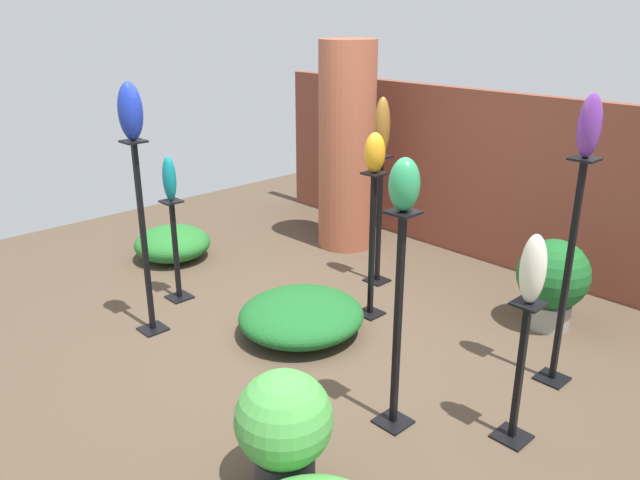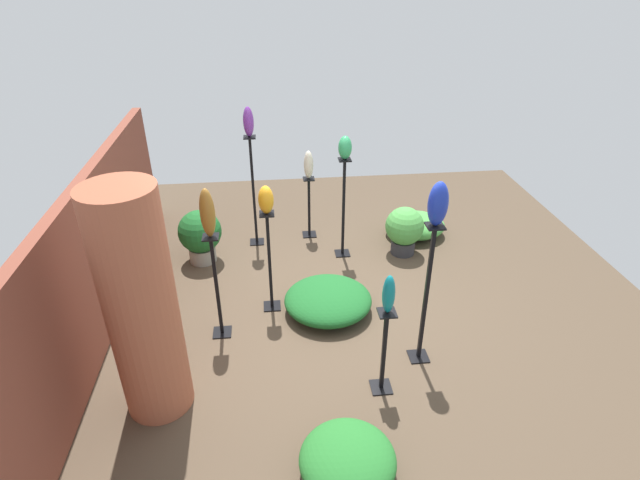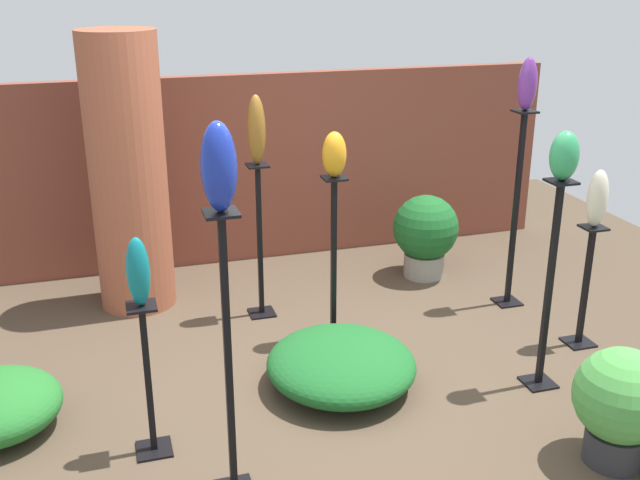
{
  "view_description": "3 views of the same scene",
  "coord_description": "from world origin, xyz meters",
  "px_view_note": "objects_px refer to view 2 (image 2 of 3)",
  "views": [
    {
      "loc": [
        3.29,
        -3.03,
        2.44
      ],
      "look_at": [
        0.08,
        0.02,
        0.8
      ],
      "focal_mm": 35.0,
      "sensor_mm": 36.0,
      "label": 1
    },
    {
      "loc": [
        -4.67,
        0.52,
        3.62
      ],
      "look_at": [
        -0.19,
        0.03,
        1.06
      ],
      "focal_mm": 28.0,
      "sensor_mm": 36.0,
      "label": 2
    },
    {
      "loc": [
        -1.41,
        -4.16,
        2.61
      ],
      "look_at": [
        -0.03,
        0.4,
        0.86
      ],
      "focal_mm": 42.0,
      "sensor_mm": 36.0,
      "label": 3
    }
  ],
  "objects_px": {
    "pedestal_amber": "(270,266)",
    "art_vase_violet": "(248,122)",
    "pedestal_teal": "(384,355)",
    "art_vase_cobalt": "(438,204)",
    "art_vase_amber": "(266,200)",
    "art_vase_jade": "(345,148)",
    "pedestal_ivory": "(309,210)",
    "art_vase_teal": "(389,294)",
    "brick_pillar": "(141,308)",
    "pedestal_violet": "(254,196)",
    "potted_plant_mid_left": "(200,234)",
    "potted_plant_mid_right": "(404,229)",
    "art_vase_bronze": "(207,213)",
    "art_vase_ivory": "(309,165)",
    "pedestal_jade": "(343,212)",
    "pedestal_bronze": "(217,291)",
    "pedestal_cobalt": "(425,301)"
  },
  "relations": [
    {
      "from": "pedestal_jade",
      "to": "potted_plant_mid_right",
      "type": "distance_m",
      "value": 0.88
    },
    {
      "from": "brick_pillar",
      "to": "pedestal_ivory",
      "type": "distance_m",
      "value": 3.52
    },
    {
      "from": "brick_pillar",
      "to": "pedestal_bronze",
      "type": "distance_m",
      "value": 1.17
    },
    {
      "from": "pedestal_amber",
      "to": "art_vase_violet",
      "type": "relative_size",
      "value": 3.17
    },
    {
      "from": "pedestal_amber",
      "to": "art_vase_cobalt",
      "type": "distance_m",
      "value": 2.16
    },
    {
      "from": "pedestal_ivory",
      "to": "potted_plant_mid_right",
      "type": "relative_size",
      "value": 1.33
    },
    {
      "from": "art_vase_ivory",
      "to": "potted_plant_mid_left",
      "type": "relative_size",
      "value": 0.55
    },
    {
      "from": "pedestal_bronze",
      "to": "art_vase_cobalt",
      "type": "relative_size",
      "value": 2.92
    },
    {
      "from": "brick_pillar",
      "to": "pedestal_teal",
      "type": "xyz_separation_m",
      "value": [
        -0.07,
        -2.08,
        -0.67
      ]
    },
    {
      "from": "art_vase_amber",
      "to": "art_vase_jade",
      "type": "height_order",
      "value": "art_vase_jade"
    },
    {
      "from": "pedestal_jade",
      "to": "art_vase_cobalt",
      "type": "distance_m",
      "value": 2.45
    },
    {
      "from": "art_vase_teal",
      "to": "art_vase_violet",
      "type": "xyz_separation_m",
      "value": [
        2.96,
        1.19,
        0.67
      ]
    },
    {
      "from": "pedestal_cobalt",
      "to": "art_vase_teal",
      "type": "distance_m",
      "value": 0.72
    },
    {
      "from": "art_vase_amber",
      "to": "art_vase_jade",
      "type": "relative_size",
      "value": 1.05
    },
    {
      "from": "art_vase_amber",
      "to": "art_vase_violet",
      "type": "relative_size",
      "value": 0.81
    },
    {
      "from": "pedestal_jade",
      "to": "art_vase_jade",
      "type": "height_order",
      "value": "art_vase_jade"
    },
    {
      "from": "art_vase_cobalt",
      "to": "brick_pillar",
      "type": "bearing_deg",
      "value": 96.87
    },
    {
      "from": "pedestal_teal",
      "to": "art_vase_cobalt",
      "type": "xyz_separation_m",
      "value": [
        0.37,
        -0.48,
        1.35
      ]
    },
    {
      "from": "pedestal_violet",
      "to": "pedestal_jade",
      "type": "distance_m",
      "value": 1.27
    },
    {
      "from": "art_vase_teal",
      "to": "potted_plant_mid_left",
      "type": "distance_m",
      "value": 3.26
    },
    {
      "from": "pedestal_cobalt",
      "to": "art_vase_teal",
      "type": "xyz_separation_m",
      "value": [
        -0.37,
        0.48,
        0.39
      ]
    },
    {
      "from": "pedestal_amber",
      "to": "art_vase_ivory",
      "type": "bearing_deg",
      "value": -19.39
    },
    {
      "from": "brick_pillar",
      "to": "pedestal_jade",
      "type": "distance_m",
      "value": 3.23
    },
    {
      "from": "pedestal_cobalt",
      "to": "art_vase_ivory",
      "type": "distance_m",
      "value": 2.89
    },
    {
      "from": "pedestal_violet",
      "to": "art_vase_violet",
      "type": "height_order",
      "value": "art_vase_violet"
    },
    {
      "from": "pedestal_violet",
      "to": "art_vase_violet",
      "type": "bearing_deg",
      "value": -153.43
    },
    {
      "from": "pedestal_amber",
      "to": "art_vase_cobalt",
      "type": "bearing_deg",
      "value": -124.57
    },
    {
      "from": "pedestal_teal",
      "to": "brick_pillar",
      "type": "bearing_deg",
      "value": 88.17
    },
    {
      "from": "pedestal_bronze",
      "to": "art_vase_amber",
      "type": "distance_m",
      "value": 1.09
    },
    {
      "from": "pedestal_violet",
      "to": "pedestal_jade",
      "type": "height_order",
      "value": "pedestal_violet"
    },
    {
      "from": "pedestal_teal",
      "to": "pedestal_ivory",
      "type": "xyz_separation_m",
      "value": [
        3.1,
        0.41,
        -0.0
      ]
    },
    {
      "from": "pedestal_ivory",
      "to": "art_vase_cobalt",
      "type": "xyz_separation_m",
      "value": [
        -2.72,
        -0.89,
        1.35
      ]
    },
    {
      "from": "art_vase_teal",
      "to": "potted_plant_mid_right",
      "type": "relative_size",
      "value": 0.56
    },
    {
      "from": "art_vase_violet",
      "to": "art_vase_amber",
      "type": "bearing_deg",
      "value": -173.44
    },
    {
      "from": "pedestal_cobalt",
      "to": "art_vase_ivory",
      "type": "relative_size",
      "value": 3.83
    },
    {
      "from": "pedestal_ivory",
      "to": "art_vase_ivory",
      "type": "height_order",
      "value": "art_vase_ivory"
    },
    {
      "from": "art_vase_amber",
      "to": "art_vase_bronze",
      "type": "relative_size",
      "value": 0.61
    },
    {
      "from": "art_vase_teal",
      "to": "art_vase_violet",
      "type": "bearing_deg",
      "value": 21.91
    },
    {
      "from": "pedestal_violet",
      "to": "art_vase_ivory",
      "type": "bearing_deg",
      "value": -79.8
    },
    {
      "from": "pedestal_amber",
      "to": "art_vase_teal",
      "type": "xyz_separation_m",
      "value": [
        -1.4,
        -1.01,
        0.54
      ]
    },
    {
      "from": "potted_plant_mid_left",
      "to": "potted_plant_mid_right",
      "type": "distance_m",
      "value": 2.76
    },
    {
      "from": "art_vase_bronze",
      "to": "art_vase_jade",
      "type": "bearing_deg",
      "value": -45.8
    },
    {
      "from": "pedestal_teal",
      "to": "art_vase_amber",
      "type": "bearing_deg",
      "value": 35.85
    },
    {
      "from": "art_vase_teal",
      "to": "potted_plant_mid_right",
      "type": "bearing_deg",
      "value": -18.91
    },
    {
      "from": "pedestal_cobalt",
      "to": "art_vase_jade",
      "type": "xyz_separation_m",
      "value": [
        2.13,
        0.48,
        0.83
      ]
    },
    {
      "from": "pedestal_amber",
      "to": "art_vase_bronze",
      "type": "distance_m",
      "value": 1.15
    },
    {
      "from": "pedestal_amber",
      "to": "potted_plant_mid_left",
      "type": "bearing_deg",
      "value": 38.54
    },
    {
      "from": "potted_plant_mid_left",
      "to": "pedestal_violet",
      "type": "bearing_deg",
      "value": -59.87
    },
    {
      "from": "potted_plant_mid_left",
      "to": "art_vase_teal",
      "type": "bearing_deg",
      "value": -142.92
    },
    {
      "from": "art_vase_teal",
      "to": "potted_plant_mid_left",
      "type": "height_order",
      "value": "art_vase_teal"
    }
  ]
}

